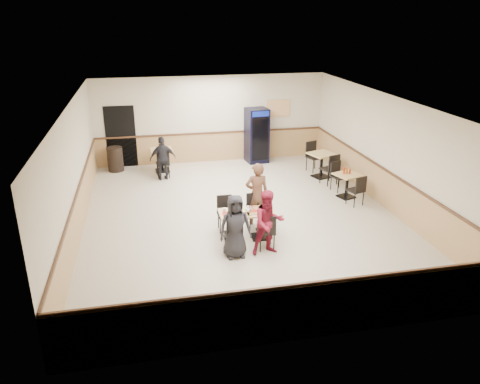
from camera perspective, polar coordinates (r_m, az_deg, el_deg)
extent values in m
plane|color=beige|center=(12.24, 0.13, -3.01)|extent=(10.00, 10.00, 0.00)
plane|color=silver|center=(11.35, 0.14, 10.94)|extent=(10.00, 10.00, 0.00)
plane|color=beige|center=(16.47, -3.53, 8.82)|extent=(8.00, 0.00, 8.00)
plane|color=beige|center=(7.27, 8.45, -8.04)|extent=(8.00, 0.00, 8.00)
plane|color=beige|center=(11.60, -19.60, 2.25)|extent=(0.00, 10.00, 10.00)
plane|color=beige|center=(13.10, 17.56, 4.61)|extent=(0.00, 10.00, 10.00)
cube|color=tan|center=(16.70, -3.45, 5.46)|extent=(7.98, 0.03, 1.00)
cube|color=tan|center=(13.40, 17.04, 0.51)|extent=(0.03, 9.98, 1.00)
cube|color=#472B19|center=(16.55, -3.48, 7.21)|extent=(7.98, 0.04, 0.06)
cube|color=black|center=(16.41, -14.32, 6.54)|extent=(1.00, 0.02, 2.10)
cube|color=orange|center=(16.88, 4.67, 10.14)|extent=(0.85, 0.02, 0.60)
cube|color=black|center=(11.05, -0.83, -5.73)|extent=(0.42, 0.42, 0.04)
cylinder|color=black|center=(10.90, -0.84, -4.18)|extent=(0.08, 0.08, 0.62)
cube|color=tan|center=(10.77, -0.84, -2.63)|extent=(0.66, 0.66, 0.04)
cube|color=black|center=(11.17, 2.44, -5.44)|extent=(0.42, 0.42, 0.04)
cylinder|color=black|center=(11.02, 2.47, -3.91)|extent=(0.08, 0.08, 0.62)
cube|color=tan|center=(10.89, 2.49, -2.37)|extent=(0.66, 0.66, 0.04)
imported|color=black|center=(10.04, -0.59, -4.22)|extent=(0.72, 0.49, 1.43)
imported|color=maroon|center=(10.17, 3.50, -3.76)|extent=(0.77, 0.63, 1.48)
imported|color=#543524|center=(11.56, 2.07, -0.24)|extent=(0.60, 0.41, 1.60)
imported|color=black|center=(14.92, -9.39, 4.06)|extent=(0.85, 0.45, 1.39)
cube|color=red|center=(10.97, 2.13, -2.03)|extent=(0.42, 0.31, 0.02)
cube|color=red|center=(10.65, -0.99, -2.75)|extent=(0.42, 0.31, 0.02)
cylinder|color=white|center=(10.82, 3.08, -2.42)|extent=(0.21, 0.21, 0.01)
cube|color=#AD6B43|center=(10.81, 3.08, -2.36)|extent=(0.28, 0.25, 0.02)
cylinder|color=white|center=(10.65, -1.23, -2.79)|extent=(0.21, 0.21, 0.01)
cube|color=#AD6B43|center=(10.64, -1.23, -2.73)|extent=(0.28, 0.23, 0.02)
cylinder|color=white|center=(10.99, 2.10, -2.00)|extent=(0.21, 0.21, 0.01)
cube|color=#AD6B43|center=(10.99, 2.10, -1.95)|extent=(0.29, 0.26, 0.02)
cylinder|color=white|center=(10.65, 0.53, -2.78)|extent=(0.21, 0.21, 0.01)
cube|color=#AD6B43|center=(10.65, 0.53, -2.72)|extent=(0.27, 0.22, 0.02)
cylinder|color=white|center=(10.67, 1.52, -2.75)|extent=(0.21, 0.21, 0.01)
cube|color=#AD6B43|center=(10.66, 1.52, -2.69)|extent=(0.25, 0.17, 0.02)
cylinder|color=white|center=(10.68, -0.97, -2.70)|extent=(0.21, 0.21, 0.01)
cube|color=#AD6B43|center=(10.68, -0.97, -2.65)|extent=(0.28, 0.23, 0.02)
cylinder|color=silver|center=(10.52, -0.36, -2.85)|extent=(0.07, 0.07, 0.09)
cylinder|color=silver|center=(10.80, -0.41, -2.19)|extent=(0.07, 0.07, 0.09)
cylinder|color=silver|center=(10.52, -1.37, -2.86)|extent=(0.07, 0.07, 0.09)
cylinder|color=silver|center=(10.80, -1.89, -2.20)|extent=(0.07, 0.07, 0.09)
cylinder|color=silver|center=(10.84, 1.03, -2.01)|extent=(0.07, 0.07, 0.12)
cylinder|color=silver|center=(10.82, 1.41, -2.08)|extent=(0.07, 0.07, 0.12)
ellipsoid|color=white|center=(10.79, 0.95, -2.21)|extent=(0.14, 0.14, 0.10)
cube|color=black|center=(13.84, 12.77, -0.54)|extent=(0.53, 0.53, 0.04)
cylinder|color=black|center=(13.72, 12.89, 0.76)|extent=(0.08, 0.08, 0.64)
cube|color=tan|center=(13.61, 13.00, 2.06)|extent=(0.83, 0.83, 0.04)
cube|color=black|center=(15.36, 9.80, 1.89)|extent=(0.61, 0.61, 0.04)
cylinder|color=black|center=(15.24, 9.89, 3.24)|extent=(0.10, 0.10, 0.72)
cube|color=tan|center=(15.13, 9.97, 4.58)|extent=(0.94, 0.94, 0.04)
cylinder|color=#BB2D0D|center=(13.58, 12.57, 2.57)|extent=(0.06, 0.06, 0.20)
cylinder|color=#A96416|center=(13.62, 12.91, 2.54)|extent=(0.06, 0.06, 0.17)
cylinder|color=#BB2D0D|center=(13.66, 13.25, 2.50)|extent=(0.05, 0.05, 0.14)
cube|color=black|center=(15.94, -9.42, 2.62)|extent=(0.48, 0.48, 0.04)
cylinder|color=black|center=(15.83, -9.50, 3.86)|extent=(0.09, 0.09, 0.68)
cube|color=tan|center=(15.73, -9.57, 5.08)|extent=(0.74, 0.74, 0.04)
cube|color=black|center=(16.51, 2.05, 6.91)|extent=(0.79, 0.78, 1.90)
cube|color=black|center=(16.19, 2.49, 6.44)|extent=(0.58, 0.09, 1.50)
cube|color=navy|center=(15.98, 2.55, 9.48)|extent=(0.60, 0.09, 0.18)
cylinder|color=black|center=(16.18, -14.96, 3.90)|extent=(0.52, 0.52, 0.82)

